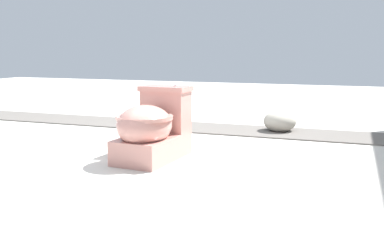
% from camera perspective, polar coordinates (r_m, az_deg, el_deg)
% --- Properties ---
extents(ground_plane, '(14.00, 14.00, 0.00)m').
position_cam_1_polar(ground_plane, '(3.36, -8.35, -4.47)').
color(ground_plane, beige).
extents(gravel_strip, '(0.56, 8.00, 0.01)m').
position_cam_1_polar(gravel_strip, '(4.33, 5.42, -1.24)').
color(gravel_strip, '#605B56').
rests_on(gravel_strip, ground).
extents(toilet, '(0.66, 0.43, 0.52)m').
position_cam_1_polar(toilet, '(3.17, -5.14, -1.14)').
color(toilet, tan).
rests_on(toilet, ground).
extents(boulder_near, '(0.38, 0.38, 0.20)m').
position_cam_1_polar(boulder_near, '(4.31, 11.10, -0.15)').
color(boulder_near, '#ADA899').
rests_on(boulder_near, ground).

